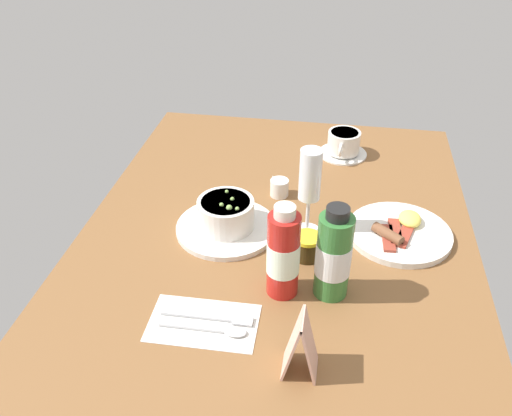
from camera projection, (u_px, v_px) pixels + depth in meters
The scene contains 11 objects.
ground_plane at pixel (277, 234), 117.58cm from camera, with size 110.00×84.00×3.00cm, color brown.
porridge_bowl at pixel (226, 217), 114.49cm from camera, with size 21.73×21.73×8.22cm.
cutlery_setting at pixel (206, 323), 93.54cm from camera, with size 11.84×19.29×0.90cm.
coffee_cup at pixel (344, 144), 142.72cm from camera, with size 13.51×12.84×6.61cm.
creamer_jug at pixel (279, 187), 126.76cm from camera, with size 4.63×5.05×4.74cm.
wine_glass at pixel (310, 180), 108.51cm from camera, with size 6.19×6.19×19.84cm.
jam_jar at pixel (307, 247), 107.26cm from camera, with size 5.56×5.56×5.30cm.
sauce_bottle_green at pixel (333, 256), 95.50cm from camera, with size 6.46×6.46×18.99cm.
sauce_bottle_red at pixel (283, 254), 95.75cm from camera, with size 6.01×6.01×19.02cm.
breakfast_plate at pixel (399, 232), 114.13cm from camera, with size 22.06×22.06×3.70cm.
menu_card at pixel (301, 344), 82.38cm from camera, with size 5.63×5.60×11.62cm.
Camera 1 is at (93.37, 10.70, 69.56)cm, focal length 37.64 mm.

